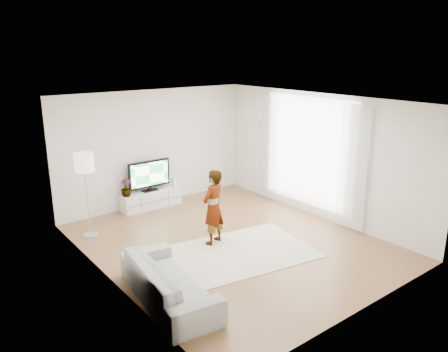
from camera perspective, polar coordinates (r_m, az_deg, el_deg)
floor at (r=8.79m, az=0.94°, el=-8.68°), size 6.00×6.00×0.00m
ceiling at (r=8.03m, az=1.03°, el=9.77°), size 6.00×6.00×0.00m
wall_left at (r=7.08m, az=-15.03°, el=-3.32°), size 0.02×6.00×2.80m
wall_right at (r=10.01m, az=12.24°, el=2.55°), size 0.02×6.00×2.80m
wall_back at (r=10.73m, az=-9.10°, el=3.64°), size 5.00×0.02×2.80m
wall_front at (r=6.37m, az=18.19°, el=-5.81°), size 5.00×0.02×2.80m
window at (r=10.17m, az=10.90°, el=3.14°), size 0.01×2.60×2.50m
curtain_near at (r=9.35m, az=16.48°, el=0.98°), size 0.04×0.70×2.60m
curtain_far at (r=11.02m, az=5.54°, el=3.82°), size 0.04×0.70×2.60m
media_console at (r=10.73m, az=-9.51°, el=-3.00°), size 1.49×0.42×0.42m
television at (r=10.57m, az=-9.73°, el=0.18°), size 1.07×0.21×0.75m
game_console at (r=10.94m, az=-6.60°, el=-0.79°), size 0.05×0.15×0.21m
potted_plant at (r=10.34m, az=-12.68°, el=-1.50°), size 0.29×0.29×0.41m
rug at (r=8.42m, az=2.44°, el=-9.83°), size 2.83×2.24×0.01m
player at (r=8.48m, az=-1.41°, el=-4.09°), size 0.63×0.51×1.49m
sofa at (r=6.88m, az=-7.25°, el=-13.40°), size 1.12×2.25×0.63m
floor_lamp at (r=9.04m, az=-17.78°, el=1.22°), size 0.39×0.39×1.75m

